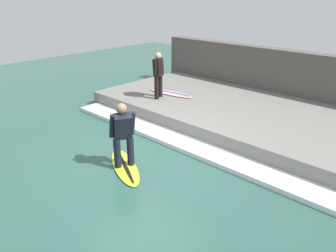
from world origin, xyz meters
name	(u,v)px	position (x,y,z in m)	size (l,w,h in m)	color
ground_plane	(145,162)	(0.00, 0.00, 0.00)	(28.00, 28.00, 0.00)	#2D564C
concrete_ledge	(233,112)	(3.89, 0.00, 0.24)	(4.40, 9.02, 0.49)	slate
back_wall	(272,76)	(6.34, 0.00, 0.99)	(0.50, 9.48, 1.98)	#544F49
wave_foam_crest	(181,142)	(1.32, 0.00, 0.06)	(0.74, 8.57, 0.13)	white
surfboard_riding	(125,166)	(-0.53, 0.15, 0.03)	(1.29, 1.89, 0.07)	#BFE02D
surfer_riding	(123,132)	(-0.53, 0.15, 0.92)	(0.55, 0.57, 1.54)	black
surfer_waiting_near	(158,73)	(2.80, 2.31, 1.35)	(0.50, 0.35, 1.54)	black
surfboard_waiting_near	(171,93)	(3.41, 2.30, 0.52)	(0.66, 1.81, 0.07)	beige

